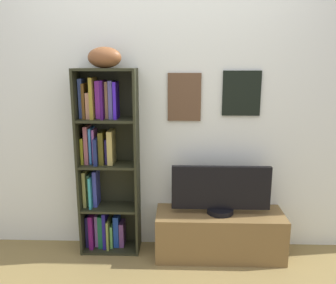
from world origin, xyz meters
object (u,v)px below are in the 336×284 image
football (104,58)px  television (221,190)px  tv_stand (219,234)px  bookshelf (104,164)px

football → television: 1.41m
tv_stand → television: (0.00, 0.00, 0.39)m
football → television: (0.93, -0.07, -1.06)m
football → tv_stand: (0.93, -0.07, -1.45)m
football → television: bearing=-4.2°
bookshelf → football: 0.88m
bookshelf → football: football is taller
football → tv_stand: football is taller
bookshelf → tv_stand: bearing=-5.8°
bookshelf → tv_stand: size_ratio=1.47×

